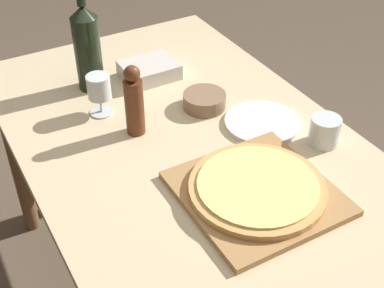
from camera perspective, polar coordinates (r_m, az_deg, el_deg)
The scene contains 10 objects.
dining_table at distance 1.62m, azimuth -0.73°, elevation -2.08°, with size 0.91×1.47×0.77m.
cutting_board at distance 1.37m, azimuth 6.93°, elevation -5.22°, with size 0.37×0.38×0.02m.
pizza at distance 1.36m, azimuth 6.99°, elevation -4.58°, with size 0.35×0.35×0.02m.
wine_bottle at distance 1.75m, azimuth -11.11°, elevation 10.12°, with size 0.09×0.09×0.35m.
pepper_mill at distance 1.53m, azimuth -6.20°, elevation 4.48°, with size 0.06×0.06×0.22m.
wine_glass at distance 1.64m, azimuth -9.89°, elevation 5.84°, with size 0.07×0.07×0.13m.
small_bowl at distance 1.68m, azimuth 1.33°, elevation 4.65°, with size 0.13×0.13×0.05m.
drinking_tumbler at distance 1.56m, azimuth 13.97°, elevation 1.36°, with size 0.09×0.09×0.08m.
dinner_plate at distance 1.62m, azimuth 7.50°, elevation 2.28°, with size 0.23×0.23×0.01m.
food_container at distance 1.84m, azimuth -4.59°, elevation 7.86°, with size 0.18×0.15×0.05m.
Camera 1 is at (-0.60, -1.10, 1.71)m, focal length 50.00 mm.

